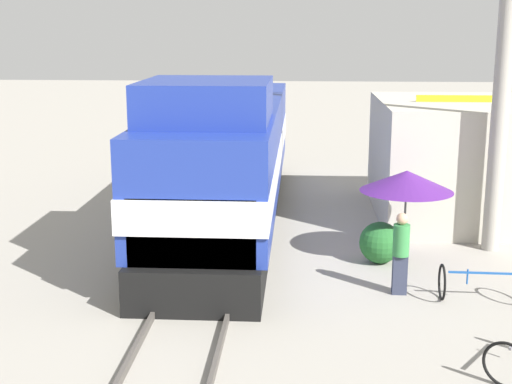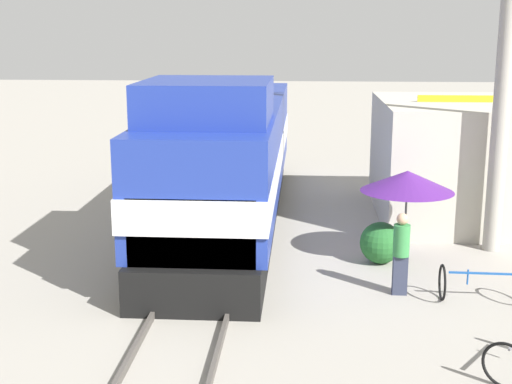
% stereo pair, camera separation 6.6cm
% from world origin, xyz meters
% --- Properties ---
extents(ground_plane, '(120.00, 120.00, 0.00)m').
position_xyz_m(ground_plane, '(0.00, 0.00, 0.00)').
color(ground_plane, gray).
extents(rail_near, '(0.08, 33.09, 0.15)m').
position_xyz_m(rail_near, '(-0.72, 0.00, 0.07)').
color(rail_near, '#4C4742').
rests_on(rail_near, ground_plane).
extents(rail_far, '(0.08, 33.09, 0.15)m').
position_xyz_m(rail_far, '(0.72, 0.00, 0.07)').
color(rail_far, '#4C4742').
rests_on(rail_far, ground_plane).
extents(locomotive, '(2.98, 14.56, 4.34)m').
position_xyz_m(locomotive, '(0.00, 4.73, 1.85)').
color(locomotive, black).
rests_on(locomotive, ground_plane).
extents(utility_pole, '(1.80, 0.42, 11.37)m').
position_xyz_m(utility_pole, '(6.86, 2.78, 5.74)').
color(utility_pole, '#9E998E').
rests_on(utility_pole, ground_plane).
extents(vendor_umbrella, '(2.18, 2.18, 2.21)m').
position_xyz_m(vendor_umbrella, '(4.54, 1.69, 1.96)').
color(vendor_umbrella, '#4C4C4C').
rests_on(vendor_umbrella, ground_plane).
extents(billboard_sign, '(2.18, 0.12, 3.59)m').
position_xyz_m(billboard_sign, '(6.41, 5.76, 2.71)').
color(billboard_sign, '#595959').
rests_on(billboard_sign, ground_plane).
extents(shrub_cluster, '(0.99, 0.99, 0.99)m').
position_xyz_m(shrub_cluster, '(3.97, 1.55, 0.49)').
color(shrub_cluster, '#236028').
rests_on(shrub_cluster, ground_plane).
extents(person_bystander, '(0.34, 0.34, 1.75)m').
position_xyz_m(person_bystander, '(4.16, -0.47, 0.95)').
color(person_bystander, '#2D3347').
rests_on(person_bystander, ground_plane).
extents(bicycle, '(1.61, 0.80, 0.75)m').
position_xyz_m(bicycle, '(5.76, -0.76, 0.38)').
color(bicycle, black).
rests_on(bicycle, ground_plane).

